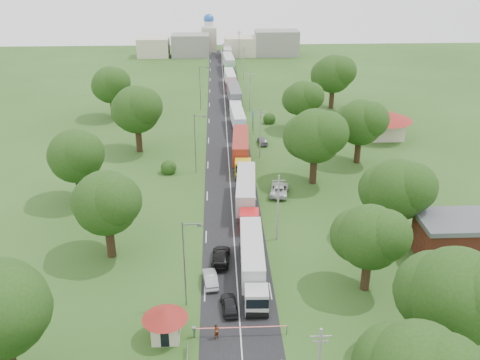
{
  "coord_description": "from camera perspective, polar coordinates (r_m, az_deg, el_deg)",
  "views": [
    {
      "loc": [
        -1.92,
        -66.02,
        35.34
      ],
      "look_at": [
        1.29,
        5.01,
        3.0
      ],
      "focal_mm": 40.0,
      "sensor_mm": 36.0,
      "label": 1
    }
  ],
  "objects": [
    {
      "name": "pedestrian_near",
      "position": [
        53.37,
        -2.53,
        -15.9
      ],
      "size": [
        0.69,
        0.68,
        1.59
      ],
      "primitive_type": "imported",
      "rotation": [
        0.0,
        0.0,
        0.75
      ],
      "color": "gray",
      "rests_on": "ground"
    },
    {
      "name": "ground",
      "position": [
        74.91,
        -0.82,
        -3.69
      ],
      "size": [
        260.0,
        260.0,
        0.0
      ],
      "primitive_type": "plane",
      "color": "#274617",
      "rests_on": "ground"
    },
    {
      "name": "truck_4",
      "position": [
        123.26,
        -0.59,
        8.87
      ],
      "size": [
        3.14,
        15.14,
        4.18
      ],
      "color": "silver",
      "rests_on": "ground"
    },
    {
      "name": "tree_13",
      "position": [
        116.79,
        -13.62,
        9.85
      ],
      "size": [
        8.8,
        8.8,
        11.07
      ],
      "color": "#382616",
      "rests_on": "ground"
    },
    {
      "name": "car_lane_rear",
      "position": [
        64.21,
        -2.05,
        -8.15
      ],
      "size": [
        2.5,
        5.31,
        1.5
      ],
      "primitive_type": "imported",
      "rotation": [
        0.0,
        0.0,
        3.06
      ],
      "color": "black",
      "rests_on": "ground"
    },
    {
      "name": "car_lane_front",
      "position": [
        56.81,
        -1.16,
        -13.14
      ],
      "size": [
        2.0,
        4.16,
        1.37
      ],
      "primitive_type": "imported",
      "rotation": [
        0.0,
        0.0,
        3.24
      ],
      "color": "black",
      "rests_on": "ground"
    },
    {
      "name": "tree_5",
      "position": [
        91.91,
        12.69,
        6.04
      ],
      "size": [
        8.8,
        8.8,
        11.07
      ],
      "color": "#382616",
      "rests_on": "ground"
    },
    {
      "name": "truck_0",
      "position": [
        60.81,
        1.34,
        -8.63
      ],
      "size": [
        2.85,
        14.63,
        4.05
      ],
      "color": "beige",
      "rests_on": "ground"
    },
    {
      "name": "truck_7",
      "position": [
        172.96,
        -1.36,
        13.37
      ],
      "size": [
        2.78,
        14.23,
        3.94
      ],
      "color": "silver",
      "rests_on": "ground"
    },
    {
      "name": "truck_5",
      "position": [
        139.77,
        -1.06,
        10.65
      ],
      "size": [
        2.89,
        13.64,
        3.77
      ],
      "color": "#B41B35",
      "rests_on": "ground"
    },
    {
      "name": "house_cream",
      "position": [
        106.04,
        15.15,
        6.2
      ],
      "size": [
        10.08,
        10.08,
        5.8
      ],
      "color": "beige",
      "rests_on": "ground"
    },
    {
      "name": "boom_barrier",
      "position": [
        53.57,
        -1.44,
        -15.57
      ],
      "size": [
        9.22,
        0.35,
        1.18
      ],
      "color": "slate",
      "rests_on": "ground"
    },
    {
      "name": "house_brick",
      "position": [
        69.04,
        21.74,
        -5.73
      ],
      "size": [
        8.6,
        6.6,
        5.2
      ],
      "color": "maroon",
      "rests_on": "ground"
    },
    {
      "name": "guard_booth",
      "position": [
        53.02,
        -7.98,
        -14.56
      ],
      "size": [
        4.4,
        4.4,
        3.45
      ],
      "color": "beige",
      "rests_on": "ground"
    },
    {
      "name": "pedestrian_booth",
      "position": [
        54.35,
        -7.08,
        -15.1
      ],
      "size": [
        0.98,
        1.07,
        1.79
      ],
      "primitive_type": "imported",
      "rotation": [
        0.0,
        0.0,
        -1.14
      ],
      "color": "gray",
      "rests_on": "ground"
    },
    {
      "name": "car_lane_mid",
      "position": [
        60.62,
        -3.2,
        -10.46
      ],
      "size": [
        1.95,
        4.28,
        1.36
      ],
      "primitive_type": "imported",
      "rotation": [
        0.0,
        0.0,
        3.27
      ],
      "color": "#9FA1A7",
      "rests_on": "ground"
    },
    {
      "name": "tree_11",
      "position": [
        79.12,
        -17.13,
        2.51
      ],
      "size": [
        8.8,
        8.8,
        11.07
      ],
      "color": "#382616",
      "rests_on": "ground"
    },
    {
      "name": "pole_5",
      "position": [
        173.91,
        -0.11,
        14.3
      ],
      "size": [
        1.6,
        0.24,
        9.0
      ],
      "color": "gray",
      "rests_on": "ground"
    },
    {
      "name": "info_sign",
      "position": [
        106.31,
        1.38,
        6.74
      ],
      "size": [
        0.12,
        3.1,
        4.1
      ],
      "color": "slate",
      "rests_on": "ground"
    },
    {
      "name": "lamp_1",
      "position": [
        86.39,
        -4.72,
        4.2
      ],
      "size": [
        2.03,
        0.22,
        10.0
      ],
      "color": "slate",
      "rests_on": "ground"
    },
    {
      "name": "church",
      "position": [
        186.46,
        -3.31,
        15.18
      ],
      "size": [
        5.0,
        5.0,
        12.3
      ],
      "color": "beige",
      "rests_on": "ground"
    },
    {
      "name": "tree_3",
      "position": [
        68.23,
        16.4,
        -0.94
      ],
      "size": [
        8.8,
        8.8,
        11.07
      ],
      "color": "#382616",
      "rests_on": "ground"
    },
    {
      "name": "tree_2",
      "position": [
        58.3,
        13.68,
        -5.85
      ],
      "size": [
        8.0,
        8.0,
        10.1
      ],
      "color": "#382616",
      "rests_on": "ground"
    },
    {
      "name": "car_verge_near",
      "position": [
        80.61,
        4.21,
        -1.0
      ],
      "size": [
        3.61,
        6.02,
        1.56
      ],
      "primitive_type": "imported",
      "rotation": [
        0.0,
        0.0,
        2.95
      ],
      "color": "silver",
      "rests_on": "ground"
    },
    {
      "name": "car_verge_far",
      "position": [
        100.32,
        2.42,
        4.22
      ],
      "size": [
        1.88,
        4.1,
        1.36
      ],
      "primitive_type": "imported",
      "rotation": [
        0.0,
        0.0,
        3.21
      ],
      "color": "slate",
      "rests_on": "ground"
    },
    {
      "name": "truck_2",
      "position": [
        91.42,
        0.11,
        3.27
      ],
      "size": [
        3.32,
        15.68,
        4.33
      ],
      "color": "gold",
      "rests_on": "ground"
    },
    {
      "name": "tree_4",
      "position": [
        82.36,
        8.02,
        4.72
      ],
      "size": [
        9.6,
        9.6,
        12.05
      ],
      "color": "#382616",
      "rests_on": "ground"
    },
    {
      "name": "lamp_0",
      "position": [
        54.93,
        -5.82,
        -8.53
      ],
      "size": [
        2.03,
        0.22,
        10.0
      ],
      "color": "slate",
      "rests_on": "ground"
    },
    {
      "name": "tree_1",
      "position": [
        49.62,
        22.03,
        -11.25
      ],
      "size": [
        9.6,
        9.6,
        12.05
      ],
      "color": "#382616",
      "rests_on": "ground"
    },
    {
      "name": "road",
      "position": [
        93.02,
        -1.21,
        2.12
      ],
      "size": [
        8.0,
        200.0,
        0.04
      ],
      "primitive_type": "cube",
      "color": "black",
      "rests_on": "ground"
    },
    {
      "name": "truck_1",
      "position": [
        75.52,
        0.68,
        -1.54
      ],
      "size": [
        3.43,
        15.33,
        4.23
      ],
      "color": "red",
      "rests_on": "ground"
    },
    {
      "name": "pole_4",
      "position": [
        146.46,
        0.38,
        12.37
      ],
      "size": [
        1.6,
        0.24,
        9.0
      ],
      "color": "gray",
      "rests_on": "ground"
    },
    {
      "name": "tree_10",
      "position": [
        64.17,
        -14.1,
        -2.32
      ],
      "size": [
        8.8,
        8.8,
        11.07
      ],
      "color": "#382616",
      "rests_on": "ground"
    },
    {
      "name": "pole_3",
      "position": [
        119.27,
        1.08,
        9.56
      ],
      "size": [
        1.6,
        0.24,
        9.0
      ],
      "color": "gray",
      "rests_on": "ground"
    },
    {
      "name": "tree_12",
      "position": [
        96.28,
        -10.99,
        7.42
      ],
      "size": [
        9.6,
        9.6,
        12.05
      ],
      "color": "#382616",
      "rests_on": "ground"
    },
    {
      "name": "pole_1",
      "position": [
        66.92,
        4.07,
        -2.87
      ],
      "size": [
        1.6,
        0.24,
        9.0
      ],
      "color": "gray",
      "rests_on": "ground"
    },
    {
      "name": "truck_3",
      "position": [
        107.16,
        -0.21,
        6.33
      ],
      "size": [
        2.88,
        13.7,
        3.79
      ],
      "color": "#1B46A3",
      "rests_on": "ground"
    },
    {
      "name": "tree_7",
      "position": [
        122.18,
        9.91,
        11.1
      ],
      "size": [
        9.6,
        9.6,
        12.05
      ],
      "color": "#382616",
      "rests_on": "ground"
    },
    {
      "name": "tree_6",
      "position": [
        106.52,
        6.72,
        8.64
      ],
      "size": [
        8.0,
        8.0,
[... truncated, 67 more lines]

